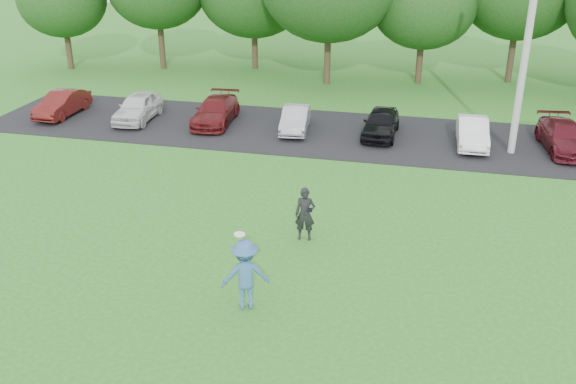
% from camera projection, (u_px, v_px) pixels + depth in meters
% --- Properties ---
extents(ground, '(100.00, 100.00, 0.00)m').
position_uv_depth(ground, '(257.00, 291.00, 16.59)').
color(ground, '#25671D').
rests_on(ground, ground).
extents(parking_lot, '(32.00, 6.50, 0.03)m').
position_uv_depth(parking_lot, '(337.00, 133.00, 28.15)').
color(parking_lot, black).
rests_on(parking_lot, ground).
extents(utility_pole, '(0.28, 0.28, 9.18)m').
position_uv_depth(utility_pole, '(528.00, 38.00, 24.10)').
color(utility_pole, '#AAAAA5').
rests_on(utility_pole, ground).
extents(frisbee_player, '(1.36, 1.08, 1.98)m').
position_uv_depth(frisbee_player, '(245.00, 274.00, 15.58)').
color(frisbee_player, '#345F93').
rests_on(frisbee_player, ground).
extents(camera_bystander, '(0.64, 0.47, 1.64)m').
position_uv_depth(camera_bystander, '(305.00, 214.00, 18.88)').
color(camera_bystander, black).
rests_on(camera_bystander, ground).
extents(parked_cars, '(27.63, 4.29, 1.24)m').
position_uv_depth(parked_cars, '(339.00, 121.00, 27.86)').
color(parked_cars, '#541512').
rests_on(parked_cars, parking_lot).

